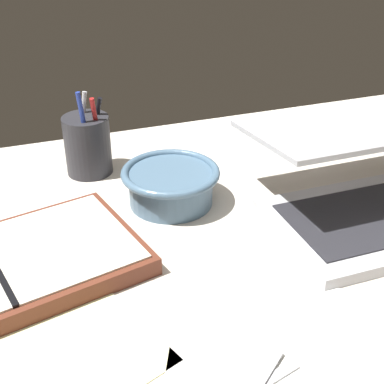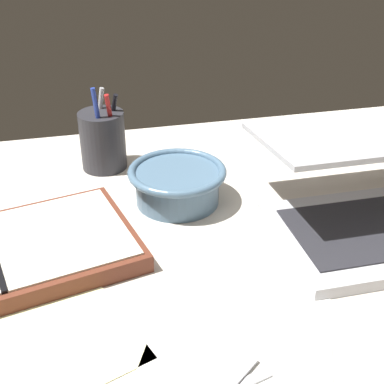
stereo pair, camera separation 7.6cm
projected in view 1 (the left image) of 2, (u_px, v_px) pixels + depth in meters
The scene contains 6 objects.
desk_top at pixel (192, 282), 70.95cm from camera, with size 140.00×100.00×2.00cm, color beige.
laptop at pixel (373, 186), 81.34cm from camera, with size 33.12×30.73×14.02cm.
bowl at pixel (171, 184), 85.12cm from camera, with size 15.73×15.73×6.08cm.
pen_cup at pixel (88, 144), 93.47cm from camera, with size 8.06×8.06×15.73cm.
paper_sheet_front at pixel (261, 335), 61.08cm from camera, with size 20.36×26.91×0.16cm, color white.
paper_sheet_beside_planner at pixel (52, 347), 59.50cm from camera, with size 19.97×21.88×0.16cm, color #F4EFB2.
Camera 1 is at (-18.97, -52.26, 46.66)cm, focal length 50.00 mm.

